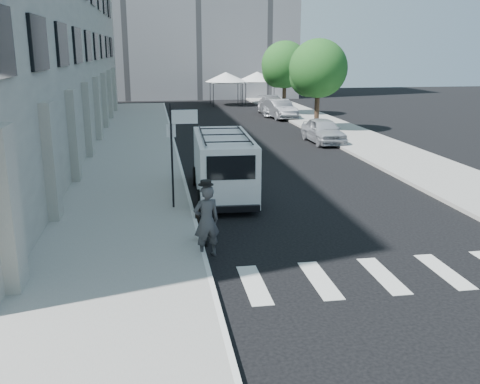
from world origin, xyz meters
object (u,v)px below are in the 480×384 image
object	(u,v)px
parked_car_c	(273,106)
parked_car_b	(279,109)
suitcase	(204,235)
businessman	(206,221)
parked_car_a	(323,131)
cargo_van	(223,164)
briefcase	(197,216)

from	to	relation	value
parked_car_c	parked_car_b	bearing A→B (deg)	-86.97
parked_car_c	suitcase	bearing A→B (deg)	-103.20
suitcase	parked_car_c	distance (m)	31.14
businessman	suitcase	xyz separation A→B (m)	(0.00, 0.87, -0.70)
parked_car_a	parked_car_c	size ratio (longest dim) A/B	0.82
cargo_van	suitcase	bearing A→B (deg)	-101.19
suitcase	parked_car_b	bearing A→B (deg)	80.69
briefcase	suitcase	xyz separation A→B (m)	(0.00, -2.16, 0.11)
businessman	parked_car_b	xyz separation A→B (m)	(8.70, 28.27, -0.23)
suitcase	parked_car_c	size ratio (longest dim) A/B	0.20
briefcase	parked_car_c	bearing A→B (deg)	78.60
cargo_van	businessman	bearing A→B (deg)	-99.31
parked_car_a	suitcase	bearing A→B (deg)	-120.08
businessman	parked_car_b	size ratio (longest dim) A/B	0.43
businessman	briefcase	xyz separation A→B (m)	(0.00, 3.03, -0.81)
suitcase	parked_car_a	world-z (taller)	parked_car_a
cargo_van	parked_car_c	xyz separation A→B (m)	(7.46, 24.70, -0.42)
briefcase	parked_car_a	bearing A→B (deg)	63.84
businessman	cargo_van	xyz separation A→B (m)	(1.24, 6.07, 0.20)
briefcase	parked_car_c	world-z (taller)	parked_car_c
parked_car_b	briefcase	bearing A→B (deg)	-115.87
briefcase	cargo_van	size ratio (longest dim) A/B	0.07
suitcase	parked_car_a	xyz separation A→B (m)	(8.57, 15.78, 0.44)
businessman	parked_car_c	size ratio (longest dim) A/B	0.38
parked_car_a	parked_car_b	bearing A→B (deg)	87.77
cargo_van	parked_car_c	world-z (taller)	cargo_van
cargo_van	parked_car_b	world-z (taller)	cargo_van
parked_car_c	cargo_van	bearing A→B (deg)	-103.77
suitcase	parked_car_c	xyz separation A→B (m)	(8.70, 29.90, 0.47)
cargo_van	parked_car_b	xyz separation A→B (m)	(7.46, 22.20, -0.43)
suitcase	parked_car_b	distance (m)	28.75
businessman	suitcase	world-z (taller)	businessman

